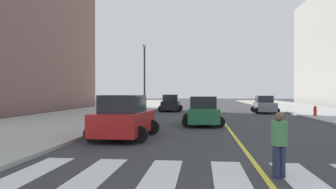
{
  "coord_description": "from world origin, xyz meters",
  "views": [
    {
      "loc": [
        -1.65,
        -4.31,
        2.21
      ],
      "look_at": [
        -5.71,
        34.68,
        1.94
      ],
      "focal_mm": 34.36,
      "sensor_mm": 36.0,
      "label": 1
    }
  ],
  "objects_px": {
    "car_black_fourth": "(171,103)",
    "street_lamp": "(145,71)",
    "car_red_nearest": "(124,118)",
    "pedestrian_crossing": "(279,142)",
    "car_gray_second": "(264,105)",
    "car_green_third": "(203,112)",
    "fire_hydrant": "(315,111)"
  },
  "relations": [
    {
      "from": "car_black_fourth",
      "to": "street_lamp",
      "type": "bearing_deg",
      "value": -161.18
    },
    {
      "from": "street_lamp",
      "to": "pedestrian_crossing",
      "type": "bearing_deg",
      "value": -72.93
    },
    {
      "from": "car_gray_second",
      "to": "car_green_third",
      "type": "xyz_separation_m",
      "value": [
        -6.6,
        -13.45,
        0.04
      ]
    },
    {
      "from": "car_gray_second",
      "to": "pedestrian_crossing",
      "type": "relative_size",
      "value": 2.46
    },
    {
      "from": "car_red_nearest",
      "to": "fire_hydrant",
      "type": "bearing_deg",
      "value": 48.21
    },
    {
      "from": "car_black_fourth",
      "to": "car_gray_second",
      "type": "bearing_deg",
      "value": -12.72
    },
    {
      "from": "car_gray_second",
      "to": "street_lamp",
      "type": "bearing_deg",
      "value": -3.5
    },
    {
      "from": "car_green_third",
      "to": "street_lamp",
      "type": "xyz_separation_m",
      "value": [
        -6.51,
        14.47,
        3.72
      ]
    },
    {
      "from": "pedestrian_crossing",
      "to": "street_lamp",
      "type": "xyz_separation_m",
      "value": [
        -8.44,
        27.48,
        3.69
      ]
    },
    {
      "from": "car_gray_second",
      "to": "fire_hydrant",
      "type": "xyz_separation_m",
      "value": [
        3.22,
        -5.78,
        -0.29
      ]
    },
    {
      "from": "fire_hydrant",
      "to": "pedestrian_crossing",
      "type": "bearing_deg",
      "value": -110.9
    },
    {
      "from": "fire_hydrant",
      "to": "car_red_nearest",
      "type": "bearing_deg",
      "value": -134.04
    },
    {
      "from": "car_red_nearest",
      "to": "car_gray_second",
      "type": "bearing_deg",
      "value": 64.63
    },
    {
      "from": "fire_hydrant",
      "to": "street_lamp",
      "type": "distance_m",
      "value": 18.15
    },
    {
      "from": "car_green_third",
      "to": "pedestrian_crossing",
      "type": "height_order",
      "value": "car_green_third"
    },
    {
      "from": "car_red_nearest",
      "to": "car_gray_second",
      "type": "xyz_separation_m",
      "value": [
        10.38,
        19.84,
        -0.11
      ]
    },
    {
      "from": "car_green_third",
      "to": "street_lamp",
      "type": "relative_size",
      "value": 0.58
    },
    {
      "from": "car_gray_second",
      "to": "pedestrian_crossing",
      "type": "distance_m",
      "value": 26.87
    },
    {
      "from": "car_red_nearest",
      "to": "fire_hydrant",
      "type": "xyz_separation_m",
      "value": [
        13.6,
        14.07,
        -0.39
      ]
    },
    {
      "from": "car_green_third",
      "to": "car_red_nearest",
      "type": "bearing_deg",
      "value": -122.76
    },
    {
      "from": "car_black_fourth",
      "to": "car_green_third",
      "type": "bearing_deg",
      "value": -78.12
    },
    {
      "from": "car_black_fourth",
      "to": "pedestrian_crossing",
      "type": "xyz_separation_m",
      "value": [
        5.54,
        -28.54,
        0.03
      ]
    },
    {
      "from": "pedestrian_crossing",
      "to": "car_green_third",
      "type": "bearing_deg",
      "value": 72.29
    },
    {
      "from": "car_gray_second",
      "to": "car_green_third",
      "type": "distance_m",
      "value": 14.98
    },
    {
      "from": "car_black_fourth",
      "to": "street_lamp",
      "type": "height_order",
      "value": "street_lamp"
    },
    {
      "from": "car_black_fourth",
      "to": "street_lamp",
      "type": "distance_m",
      "value": 4.83
    },
    {
      "from": "car_red_nearest",
      "to": "car_black_fourth",
      "type": "relative_size",
      "value": 1.08
    },
    {
      "from": "car_red_nearest",
      "to": "car_black_fourth",
      "type": "height_order",
      "value": "car_red_nearest"
    },
    {
      "from": "fire_hydrant",
      "to": "street_lamp",
      "type": "xyz_separation_m",
      "value": [
        -16.34,
        6.8,
        4.05
      ]
    },
    {
      "from": "pedestrian_crossing",
      "to": "fire_hydrant",
      "type": "bearing_deg",
      "value": 42.97
    },
    {
      "from": "car_red_nearest",
      "to": "pedestrian_crossing",
      "type": "xyz_separation_m",
      "value": [
        5.7,
        -6.62,
        -0.04
      ]
    },
    {
      "from": "car_red_nearest",
      "to": "car_green_third",
      "type": "xyz_separation_m",
      "value": [
        3.78,
        6.39,
        -0.07
      ]
    }
  ]
}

